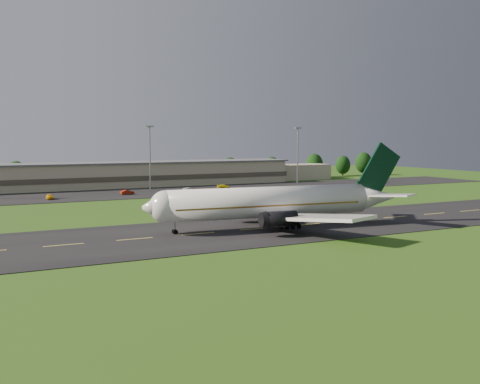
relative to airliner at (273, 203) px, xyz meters
name	(u,v)px	position (x,y,z in m)	size (l,w,h in m)	color
ground	(255,229)	(-3.73, 0.09, -4.66)	(360.00, 360.00, 0.00)	#1E4611
taxiway	(255,229)	(-3.73, 0.09, -4.61)	(220.00, 30.00, 0.10)	black
apron	(142,193)	(-3.73, 72.09, -4.61)	(260.00, 30.00, 0.10)	black
airliner	(273,203)	(0.00, 0.00, 0.00)	(51.24, 41.96, 15.57)	white
terminal	(140,174)	(2.67, 96.27, -0.67)	(145.00, 16.00, 8.40)	tan
light_mast_centre	(150,150)	(1.27, 80.09, 8.08)	(2.40, 1.20, 20.35)	gray
light_mast_east	(298,149)	(56.27, 80.09, 8.08)	(2.40, 1.20, 20.35)	gray
tree_line	(209,168)	(32.66, 106.40, 0.39)	(192.61, 9.24, 10.20)	black
service_vehicle_a	(50,197)	(-30.78, 66.23, -3.85)	(1.68, 4.17, 1.42)	#E8AC0D
service_vehicle_b	(127,192)	(-9.01, 69.23, -3.90)	(1.39, 3.99, 1.31)	maroon
service_vehicle_c	(188,190)	(9.39, 67.95, -3.90)	(2.20, 4.78, 1.33)	silver
service_vehicle_d	(224,186)	(24.15, 74.27, -3.93)	(1.77, 4.36, 1.27)	yellow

